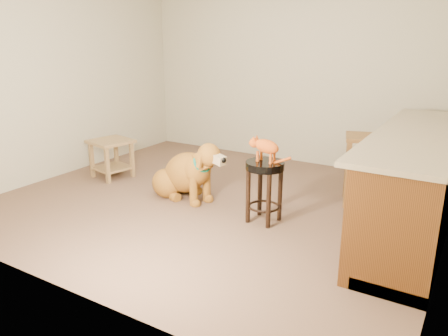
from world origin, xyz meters
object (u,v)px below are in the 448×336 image
Objects in this scene: golden_retriever at (186,174)px; side_table at (111,153)px; wood_stool at (363,169)px; padded_stool at (265,179)px; tabby_kitten at (265,147)px.

side_table is at bearing -170.78° from golden_retriever.
wood_stool is 3.05m from side_table.
side_table is at bearing 173.75° from padded_stool.
tabby_kitten is at bearing 170.54° from padded_stool.
padded_stool is 1.04m from golden_retriever.
side_table is (-2.27, 0.25, -0.11)m from padded_stool.
side_table is 1.30× the size of tabby_kitten.
wood_stool is at bearing 13.64° from side_table.
tabby_kitten is at bearing 7.04° from golden_retriever.
padded_stool is 1.19m from wood_stool.
side_table is 0.49× the size of golden_retriever.
golden_retriever is at bearing -154.02° from wood_stool.
tabby_kitten is (1.01, -0.13, 0.47)m from golden_retriever.
golden_retriever is at bearing 176.30° from tabby_kitten.
golden_retriever reaches higher than padded_stool.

